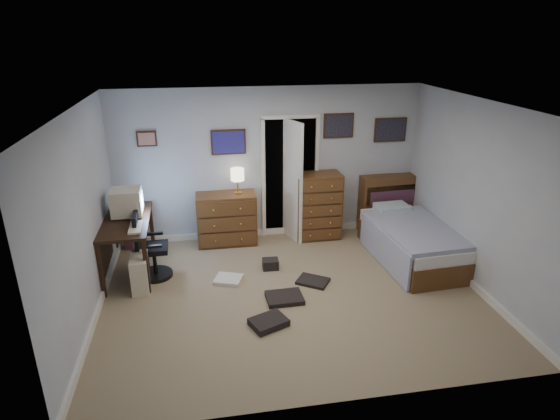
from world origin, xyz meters
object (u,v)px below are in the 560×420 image
(tall_dresser, at_px, (317,206))
(low_dresser, at_px, (227,219))
(bed, at_px, (411,241))
(computer_desk, at_px, (120,232))
(office_chair, at_px, (150,253))

(tall_dresser, bearing_deg, low_dresser, 177.52)
(bed, bearing_deg, tall_dresser, 135.37)
(computer_desk, distance_m, bed, 4.31)
(tall_dresser, relative_size, bed, 0.57)
(low_dresser, distance_m, bed, 2.94)
(tall_dresser, bearing_deg, computer_desk, -168.14)
(computer_desk, relative_size, office_chair, 1.48)
(computer_desk, bearing_deg, tall_dresser, 11.88)
(low_dresser, distance_m, tall_dresser, 1.52)
(office_chair, relative_size, low_dresser, 1.02)
(office_chair, xyz_separation_m, bed, (3.87, -0.11, -0.08))
(computer_desk, height_order, low_dresser, low_dresser)
(office_chair, bearing_deg, tall_dresser, 18.03)
(computer_desk, xyz_separation_m, low_dresser, (1.55, 0.76, -0.21))
(low_dresser, xyz_separation_m, tall_dresser, (1.52, -0.02, 0.13))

